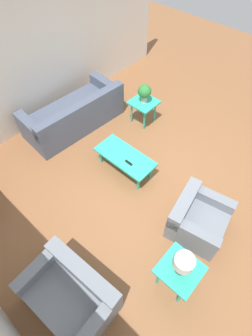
# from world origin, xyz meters

# --- Properties ---
(ground_plane) EXTENTS (14.00, 14.00, 0.00)m
(ground_plane) POSITION_xyz_m (0.00, 0.00, 0.00)
(ground_plane) COLOR #8E5B38
(wall_right) EXTENTS (0.12, 7.20, 2.70)m
(wall_right) POSITION_xyz_m (3.06, 0.00, 1.35)
(wall_right) COLOR silver
(wall_right) RESTS_ON ground_plane
(sofa) EXTENTS (1.08, 2.23, 0.78)m
(sofa) POSITION_xyz_m (2.25, -0.18, 0.30)
(sofa) COLOR #4C566B
(sofa) RESTS_ON ground_plane
(armchair) EXTENTS (0.95, 1.00, 0.67)m
(armchair) POSITION_xyz_m (-1.11, 0.16, 0.27)
(armchair) COLOR slate
(armchair) RESTS_ON ground_plane
(loveseat) EXTENTS (1.26, 0.88, 0.67)m
(loveseat) POSITION_xyz_m (-0.46, 2.24, 0.27)
(loveseat) COLOR slate
(loveseat) RESTS_ON ground_plane
(coffee_table) EXTENTS (1.15, 0.53, 0.40)m
(coffee_table) POSITION_xyz_m (0.57, 0.02, 0.35)
(coffee_table) COLOR #2DB79E
(coffee_table) RESTS_ON ground_plane
(side_table_plant) EXTENTS (0.54, 0.54, 0.55)m
(side_table_plant) POSITION_xyz_m (1.22, -1.29, 0.46)
(side_table_plant) COLOR #2DB79E
(side_table_plant) RESTS_ON ground_plane
(side_table_lamp) EXTENTS (0.54, 0.54, 0.55)m
(side_table_lamp) POSITION_xyz_m (-1.38, 1.09, 0.46)
(side_table_lamp) COLOR #2DB79E
(side_table_lamp) RESTS_ON ground_plane
(potted_plant) EXTENTS (0.28, 0.28, 0.40)m
(potted_plant) POSITION_xyz_m (1.22, -1.29, 0.79)
(potted_plant) COLOR #B2ADA3
(potted_plant) RESTS_ON side_table_plant
(table_lamp) EXTENTS (0.26, 0.26, 0.36)m
(table_lamp) POSITION_xyz_m (-1.38, 1.09, 0.77)
(table_lamp) COLOR #333333
(table_lamp) RESTS_ON side_table_lamp
(remote_control) EXTENTS (0.16, 0.04, 0.02)m
(remote_control) POSITION_xyz_m (0.41, 0.11, 0.41)
(remote_control) COLOR black
(remote_control) RESTS_ON coffee_table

